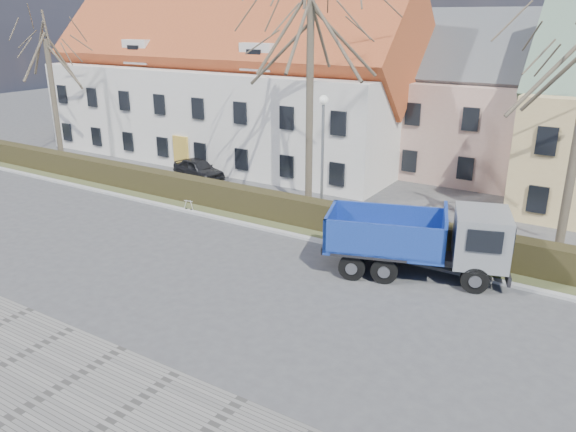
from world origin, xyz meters
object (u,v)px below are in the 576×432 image
Objects in this scene: dump_truck at (409,239)px; streetlight at (322,160)px; parked_car_a at (199,169)px; cart_frame at (185,205)px.

streetlight is at bearing 131.25° from dump_truck.
dump_truck is at bearing -99.33° from parked_car_a.
streetlight reaches higher than parked_car_a.
cart_frame is at bearing -160.82° from streetlight.
dump_truck is 1.89× the size of parked_car_a.
dump_truck is at bearing -30.82° from streetlight.
parked_car_a is at bearing 140.88° from dump_truck.
cart_frame is (-6.69, -2.33, -2.75)m from streetlight.
streetlight is at bearing 19.18° from cart_frame.
cart_frame is at bearing -134.09° from parked_car_a.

